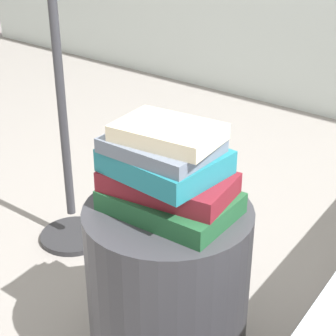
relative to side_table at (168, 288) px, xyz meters
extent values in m
cylinder|color=#333338|center=(0.00, 0.00, 0.00)|extent=(0.41, 0.41, 0.47)
cube|color=#1E512D|center=(0.01, 0.00, 0.26)|extent=(0.31, 0.22, 0.05)
cube|color=maroon|center=(0.00, 0.00, 0.31)|extent=(0.32, 0.22, 0.05)
cube|color=#1E727F|center=(-0.01, 0.00, 0.36)|extent=(0.26, 0.22, 0.05)
cube|color=slate|center=(-0.01, -0.01, 0.40)|extent=(0.24, 0.19, 0.03)
cube|color=beige|center=(0.01, -0.01, 0.44)|extent=(0.24, 0.18, 0.04)
cylinder|color=#262628|center=(-0.64, 0.23, -0.22)|extent=(0.24, 0.24, 0.02)
cylinder|color=#333338|center=(-0.64, 0.23, 0.43)|extent=(0.03, 0.03, 1.10)
camera|label=1|loc=(0.72, -0.87, 0.91)|focal=59.29mm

